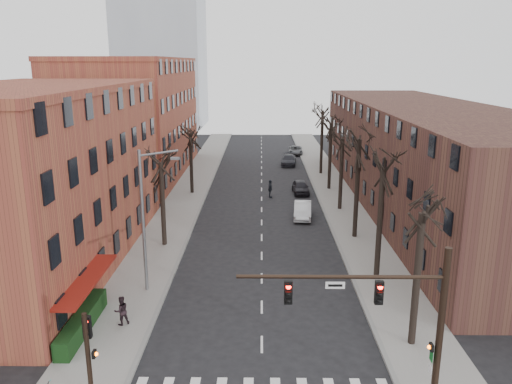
{
  "coord_description": "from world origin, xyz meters",
  "views": [
    {
      "loc": [
        -0.06,
        -18.64,
        13.95
      ],
      "look_at": [
        -0.46,
        19.49,
        4.0
      ],
      "focal_mm": 35.0,
      "sensor_mm": 36.0,
      "label": 1
    }
  ],
  "objects": [
    {
      "name": "sidewalk_left",
      "position": [
        -8.0,
        35.0,
        0.07
      ],
      "size": [
        4.0,
        90.0,
        0.15
      ],
      "primitive_type": "cube",
      "color": "gray",
      "rests_on": "ground"
    },
    {
      "name": "building_right",
      "position": [
        16.0,
        30.0,
        5.0
      ],
      "size": [
        12.0,
        50.0,
        10.0
      ],
      "primitive_type": "cube",
      "color": "#4E2F24",
      "rests_on": "ground"
    },
    {
      "name": "parked_car_far",
      "position": [
        5.3,
        58.26,
        0.64
      ],
      "size": [
        2.36,
        4.69,
        1.27
      ],
      "primitive_type": "imported",
      "rotation": [
        0.0,
        0.0,
        -0.05
      ],
      "color": "#54585B",
      "rests_on": "ground"
    },
    {
      "name": "pedestrian_b",
      "position": [
        -7.59,
        5.68,
        0.96
      ],
      "size": [
        1.0,
        0.94,
        1.62
      ],
      "primitive_type": "imported",
      "rotation": [
        0.0,
        0.0,
        3.71
      ],
      "color": "black",
      "rests_on": "sidewalk_left"
    },
    {
      "name": "building_left_near",
      "position": [
        -16.0,
        15.0,
        6.0
      ],
      "size": [
        12.0,
        26.0,
        12.0
      ],
      "primitive_type": "cube",
      "color": "brown",
      "rests_on": "ground"
    },
    {
      "name": "sidewalk_right",
      "position": [
        8.0,
        35.0,
        0.07
      ],
      "size": [
        4.0,
        90.0,
        0.15
      ],
      "primitive_type": "cube",
      "color": "gray",
      "rests_on": "ground"
    },
    {
      "name": "building_left_far",
      "position": [
        -16.0,
        44.0,
        7.0
      ],
      "size": [
        12.0,
        28.0,
        14.0
      ],
      "primitive_type": "cube",
      "color": "brown",
      "rests_on": "ground"
    },
    {
      "name": "tree_right_b",
      "position": [
        7.6,
        12.0,
        0.0
      ],
      "size": [
        5.2,
        5.2,
        10.8
      ],
      "primitive_type": null,
      "color": "black",
      "rests_on": "ground"
    },
    {
      "name": "tree_right_e",
      "position": [
        7.6,
        36.0,
        0.0
      ],
      "size": [
        5.2,
        5.2,
        10.8
      ],
      "primitive_type": null,
      "color": "black",
      "rests_on": "ground"
    },
    {
      "name": "tree_right_d",
      "position": [
        7.6,
        28.0,
        0.0
      ],
      "size": [
        5.2,
        5.2,
        10.0
      ],
      "primitive_type": null,
      "color": "black",
      "rests_on": "ground"
    },
    {
      "name": "hedge",
      "position": [
        -9.5,
        5.0,
        0.65
      ],
      "size": [
        0.8,
        6.0,
        1.0
      ],
      "primitive_type": "cube",
      "color": "#153613",
      "rests_on": "sidewalk_left"
    },
    {
      "name": "signal_mast_arm",
      "position": [
        5.45,
        -1.0,
        4.4
      ],
      "size": [
        8.14,
        0.3,
        7.2
      ],
      "color": "black",
      "rests_on": "ground"
    },
    {
      "name": "tree_left_b",
      "position": [
        -7.6,
        34.0,
        0.0
      ],
      "size": [
        5.2,
        5.2,
        9.5
      ],
      "primitive_type": null,
      "color": "black",
      "rests_on": "ground"
    },
    {
      "name": "silver_sedan",
      "position": [
        3.78,
        25.44,
        0.73
      ],
      "size": [
        1.91,
        4.53,
        1.45
      ],
      "primitive_type": "imported",
      "rotation": [
        0.0,
        0.0,
        -0.09
      ],
      "color": "silver",
      "rests_on": "ground"
    },
    {
      "name": "signal_pole_left",
      "position": [
        -6.99,
        -0.95,
        2.61
      ],
      "size": [
        0.47,
        0.44,
        4.4
      ],
      "color": "black",
      "rests_on": "ground"
    },
    {
      "name": "streetlight",
      "position": [
        -7.03,
        10.0,
        5.01
      ],
      "size": [
        2.45,
        0.22,
        9.03
      ],
      "color": "slate",
      "rests_on": "ground"
    },
    {
      "name": "pedestrian_crossing",
      "position": [
        0.9,
        32.43,
        0.97
      ],
      "size": [
        0.5,
        1.14,
        1.93
      ],
      "primitive_type": "imported",
      "rotation": [
        0.0,
        0.0,
        1.59
      ],
      "color": "black",
      "rests_on": "ground"
    },
    {
      "name": "parked_car_mid",
      "position": [
        3.8,
        49.89,
        0.71
      ],
      "size": [
        2.45,
        5.06,
        1.42
      ],
      "primitive_type": "imported",
      "rotation": [
        0.0,
        0.0,
        -0.1
      ],
      "color": "#22232A",
      "rests_on": "ground"
    },
    {
      "name": "tree_left_a",
      "position": [
        -7.6,
        18.0,
        0.0
      ],
      "size": [
        5.2,
        5.2,
        9.5
      ],
      "primitive_type": null,
      "color": "black",
      "rests_on": "ground"
    },
    {
      "name": "awning_left",
      "position": [
        -9.4,
        6.0,
        0.0
      ],
      "size": [
        1.2,
        7.0,
        0.15
      ],
      "primitive_type": "cube",
      "color": "maroon",
      "rests_on": "ground"
    },
    {
      "name": "tree_right_a",
      "position": [
        7.6,
        4.0,
        0.0
      ],
      "size": [
        5.2,
        5.2,
        10.0
      ],
      "primitive_type": null,
      "color": "black",
      "rests_on": "ground"
    },
    {
      "name": "parked_car_near",
      "position": [
        4.27,
        34.35,
        0.7
      ],
      "size": [
        1.84,
        4.2,
        1.41
      ],
      "primitive_type": "imported",
      "rotation": [
        0.0,
        0.0,
        0.04
      ],
      "color": "black",
      "rests_on": "ground"
    },
    {
      "name": "tree_right_f",
      "position": [
        7.6,
        44.0,
        0.0
      ],
      "size": [
        5.2,
        5.2,
        11.6
      ],
      "primitive_type": null,
      "color": "black",
      "rests_on": "ground"
    },
    {
      "name": "tree_right_c",
      "position": [
        7.6,
        20.0,
        0.0
      ],
      "size": [
        5.2,
        5.2,
        11.6
      ],
      "primitive_type": null,
      "color": "black",
      "rests_on": "ground"
    }
  ]
}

